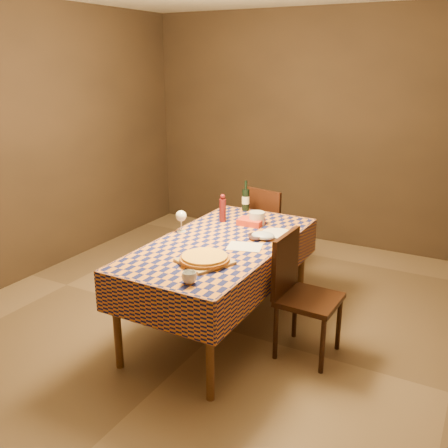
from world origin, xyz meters
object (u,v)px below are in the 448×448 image
at_px(pizza, 205,258).
at_px(chair_right, 299,288).
at_px(wine_bottle, 246,199).
at_px(chair_far, 268,226).
at_px(dining_table, 221,251).
at_px(bowl, 256,237).
at_px(cutting_board, 205,261).
at_px(white_plate, 277,234).

height_order(pizza, chair_right, chair_right).
xyz_separation_m(wine_bottle, chair_far, (0.09, 0.34, -0.35)).
height_order(dining_table, chair_right, chair_right).
xyz_separation_m(dining_table, bowl, (0.22, 0.18, 0.10)).
distance_m(dining_table, chair_far, 1.22).
distance_m(cutting_board, pizza, 0.03).
distance_m(cutting_board, bowl, 0.62).
bearing_deg(chair_far, pizza, -81.87).
xyz_separation_m(bowl, chair_far, (-0.34, 1.02, -0.27)).
bearing_deg(dining_table, cutting_board, -75.76).
bearing_deg(dining_table, chair_far, 95.88).
xyz_separation_m(bowl, chair_right, (0.45, -0.19, -0.27)).
bearing_deg(chair_far, white_plate, -61.96).
xyz_separation_m(dining_table, wine_bottle, (-0.21, 0.86, 0.18)).
relative_size(white_plate, chair_right, 0.28).
distance_m(wine_bottle, white_plate, 0.74).
relative_size(bowl, white_plate, 0.49).
bearing_deg(bowl, chair_right, -22.75).
relative_size(bowl, wine_bottle, 0.44).
bearing_deg(cutting_board, pizza, 75.96).
relative_size(pizza, bowl, 2.94).
bearing_deg(cutting_board, white_plate, 75.12).
xyz_separation_m(cutting_board, pizza, (0.00, 0.00, 0.03)).
distance_m(cutting_board, chair_far, 1.67).
bearing_deg(pizza, wine_bottle, 103.98).
height_order(cutting_board, wine_bottle, wine_bottle).
bearing_deg(chair_far, chair_right, -56.94).
relative_size(bowl, chair_right, 0.13).
bearing_deg(dining_table, wine_bottle, 103.85).
distance_m(pizza, white_plate, 0.83).
bearing_deg(dining_table, bowl, 39.45).
bearing_deg(bowl, cutting_board, -99.95).
xyz_separation_m(pizza, chair_far, (-0.23, 1.63, -0.28)).
xyz_separation_m(wine_bottle, chair_right, (0.88, -0.87, -0.35)).
bearing_deg(white_plate, pizza, -104.88).
bearing_deg(chair_right, pizza, -142.65).
xyz_separation_m(pizza, wine_bottle, (-0.32, 1.30, 0.07)).
relative_size(pizza, white_plate, 1.43).
xyz_separation_m(bowl, wine_bottle, (-0.43, 0.69, 0.09)).
bearing_deg(cutting_board, dining_table, 104.24).
bearing_deg(dining_table, pizza, -75.76).
height_order(dining_table, pizza, pizza).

